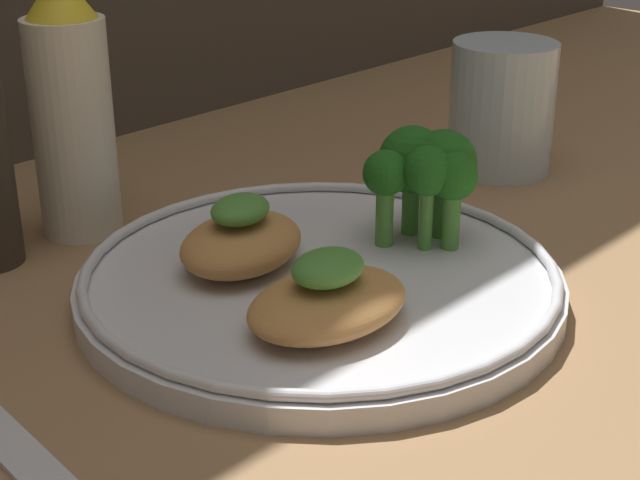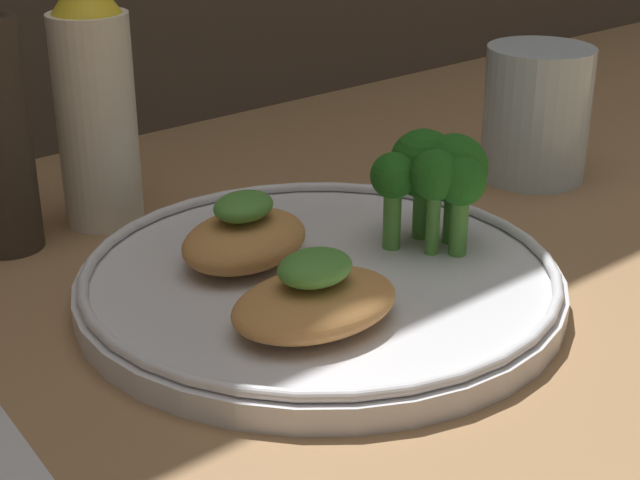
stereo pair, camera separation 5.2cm
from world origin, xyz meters
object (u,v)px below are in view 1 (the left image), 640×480
(plate, at_px, (320,280))
(broccoli_bunch, at_px, (425,169))
(drinking_glass, at_px, (502,107))
(sauce_bottle, at_px, (71,111))

(plate, xyz_separation_m, broccoli_bunch, (0.08, -0.01, 0.05))
(drinking_glass, bearing_deg, plate, -168.89)
(plate, bearing_deg, broccoli_bunch, -8.11)
(drinking_glass, bearing_deg, sauce_bottle, 155.58)
(plate, relative_size, broccoli_bunch, 3.91)
(plate, height_order, sauce_bottle, sauce_bottle)
(broccoli_bunch, height_order, sauce_bottle, sauce_bottle)
(broccoli_bunch, xyz_separation_m, drinking_glass, (0.17, 0.06, -0.01))
(plate, bearing_deg, drinking_glass, 11.11)
(plate, relative_size, sauce_bottle, 1.62)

